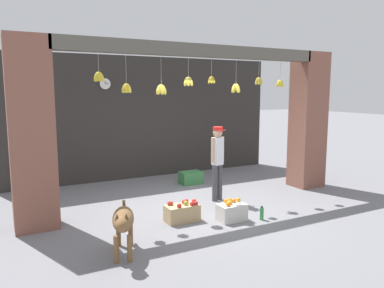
% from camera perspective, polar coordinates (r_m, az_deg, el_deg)
% --- Properties ---
extents(ground_plane, '(60.00, 60.00, 0.00)m').
position_cam_1_polar(ground_plane, '(7.61, 1.59, -9.49)').
color(ground_plane, slate).
extents(shop_back_wall, '(7.41, 0.12, 3.19)m').
position_cam_1_polar(shop_back_wall, '(10.05, -6.90, 4.02)').
color(shop_back_wall, '#2D2B28').
rests_on(shop_back_wall, ground_plane).
extents(shop_pillar_left, '(0.70, 0.60, 3.19)m').
position_cam_1_polar(shop_pillar_left, '(6.68, -23.26, 1.38)').
color(shop_pillar_left, brown).
rests_on(shop_pillar_left, ground_plane).
extents(shop_pillar_right, '(0.70, 0.60, 3.19)m').
position_cam_1_polar(shop_pillar_right, '(9.38, 17.25, 3.42)').
color(shop_pillar_right, brown).
rests_on(shop_pillar_right, ground_plane).
extents(storefront_awning, '(5.51, 0.27, 0.98)m').
position_cam_1_polar(storefront_awning, '(7.38, 1.09, 13.54)').
color(storefront_awning, '#5B564C').
extents(dog, '(0.54, 1.05, 0.73)m').
position_cam_1_polar(dog, '(5.42, -10.45, -11.51)').
color(dog, brown).
rests_on(dog, ground_plane).
extents(shopkeeper, '(0.34, 0.27, 1.57)m').
position_cam_1_polar(shopkeeper, '(7.82, 3.91, -2.15)').
color(shopkeeper, '#424247').
rests_on(shopkeeper, ground_plane).
extents(fruit_crate_oranges, '(0.49, 0.33, 0.37)m').
position_cam_1_polar(fruit_crate_oranges, '(6.83, 6.04, -10.17)').
color(fruit_crate_oranges, silver).
rests_on(fruit_crate_oranges, ground_plane).
extents(fruit_crate_apples, '(0.59, 0.33, 0.37)m').
position_cam_1_polar(fruit_crate_apples, '(6.75, -1.51, -10.37)').
color(fruit_crate_apples, tan).
rests_on(fruit_crate_apples, ground_plane).
extents(produce_box_green, '(0.54, 0.37, 0.31)m').
position_cam_1_polar(produce_box_green, '(9.36, -0.21, -5.15)').
color(produce_box_green, '#387A42').
rests_on(produce_box_green, ground_plane).
extents(water_bottle, '(0.07, 0.07, 0.25)m').
position_cam_1_polar(water_bottle, '(6.94, 10.57, -10.37)').
color(water_bottle, '#38934C').
rests_on(water_bottle, ground_plane).
extents(wall_clock, '(0.29, 0.03, 0.29)m').
position_cam_1_polar(wall_clock, '(9.61, -13.10, 8.93)').
color(wall_clock, black).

